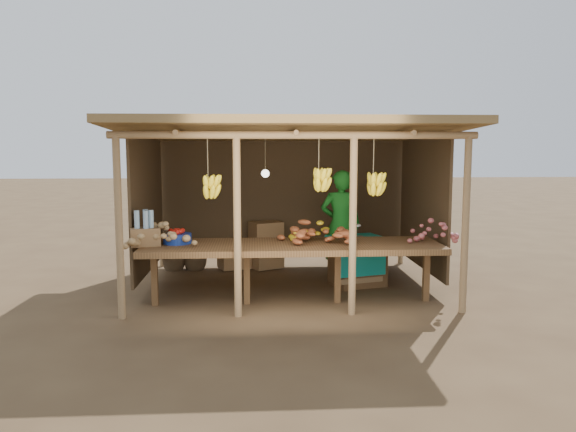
{
  "coord_description": "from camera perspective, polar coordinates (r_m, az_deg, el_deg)",
  "views": [
    {
      "loc": [
        -0.49,
        -8.19,
        2.05
      ],
      "look_at": [
        0.0,
        0.0,
        1.05
      ],
      "focal_mm": 35.0,
      "sensor_mm": 36.0,
      "label": 1
    }
  ],
  "objects": [
    {
      "name": "stall_structure",
      "position": [
        8.13,
        -0.03,
        5.97
      ],
      "size": [
        4.7,
        3.5,
        2.43
      ],
      "color": "#9B7950",
      "rests_on": "ground"
    },
    {
      "name": "bottle_box",
      "position": [
        7.44,
        -14.32,
        -1.57
      ],
      "size": [
        0.43,
        0.37,
        0.46
      ],
      "color": "olive",
      "rests_on": "counter"
    },
    {
      "name": "burlap_sacks",
      "position": [
        9.64,
        -10.48,
        -4.05
      ],
      "size": [
        0.75,
        0.39,
        0.53
      ],
      "color": "#4D3A24",
      "rests_on": "ground"
    },
    {
      "name": "vendor",
      "position": [
        8.77,
        5.37,
        -0.91
      ],
      "size": [
        0.66,
        0.47,
        1.71
      ],
      "primitive_type": "imported",
      "rotation": [
        0.0,
        0.0,
        3.04
      ],
      "color": "#186E1E",
      "rests_on": "ground"
    },
    {
      "name": "banana_pile",
      "position": [
        7.6,
        2.9,
        -1.2
      ],
      "size": [
        0.72,
        0.53,
        0.35
      ],
      "primitive_type": null,
      "rotation": [
        0.0,
        0.0,
        -0.23
      ],
      "color": "yellow",
      "rests_on": "counter"
    },
    {
      "name": "onion_heap",
      "position": [
        7.67,
        14.78,
        -1.33
      ],
      "size": [
        0.85,
        0.63,
        0.35
      ],
      "primitive_type": null,
      "rotation": [
        0.0,
        0.0,
        0.25
      ],
      "color": "#B85959",
      "rests_on": "counter"
    },
    {
      "name": "tomato_basin",
      "position": [
        7.51,
        -11.19,
        -2.15
      ],
      "size": [
        0.37,
        0.37,
        0.2
      ],
      "rotation": [
        0.0,
        0.0,
        -0.16
      ],
      "color": "navy",
      "rests_on": "counter"
    },
    {
      "name": "potato_heap",
      "position": [
        7.29,
        -12.64,
        -1.66
      ],
      "size": [
        0.99,
        0.74,
        0.36
      ],
      "primitive_type": null,
      "rotation": [
        0.0,
        0.0,
        -0.26
      ],
      "color": "#A48455",
      "rests_on": "counter"
    },
    {
      "name": "counter",
      "position": [
        7.37,
        0.44,
        -3.3
      ],
      "size": [
        3.9,
        1.05,
        0.8
      ],
      "color": "brown",
      "rests_on": "ground"
    },
    {
      "name": "carton_stack",
      "position": [
        9.54,
        -3.33,
        -3.33
      ],
      "size": [
        1.15,
        0.56,
        0.79
      ],
      "color": "olive",
      "rests_on": "ground"
    },
    {
      "name": "sweet_potato_heap",
      "position": [
        7.47,
        3.05,
        -1.31
      ],
      "size": [
        1.0,
        0.61,
        0.36
      ],
      "primitive_type": null,
      "rotation": [
        0.0,
        0.0,
        -0.01
      ],
      "color": "#A8532B",
      "rests_on": "counter"
    },
    {
      "name": "ground",
      "position": [
        8.46,
        0.0,
        -7.08
      ],
      "size": [
        60.0,
        60.0,
        0.0
      ],
      "primitive_type": "plane",
      "color": "brown",
      "rests_on": "ground"
    },
    {
      "name": "tarp_crate",
      "position": [
        8.51,
        7.04,
        -4.38
      ],
      "size": [
        0.94,
        0.87,
        0.94
      ],
      "color": "brown",
      "rests_on": "ground"
    }
  ]
}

